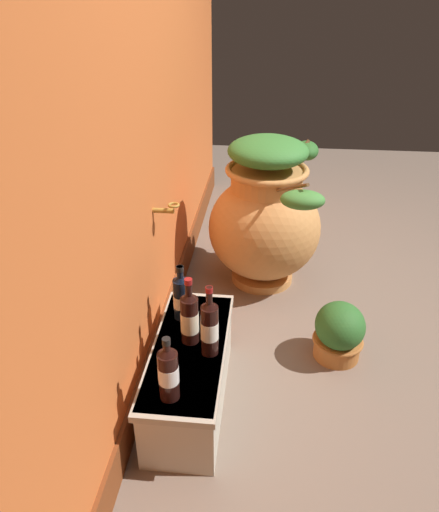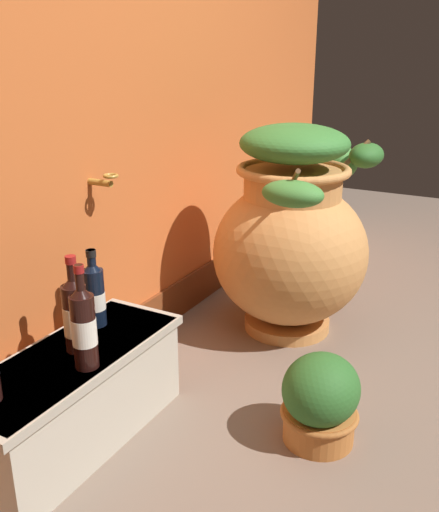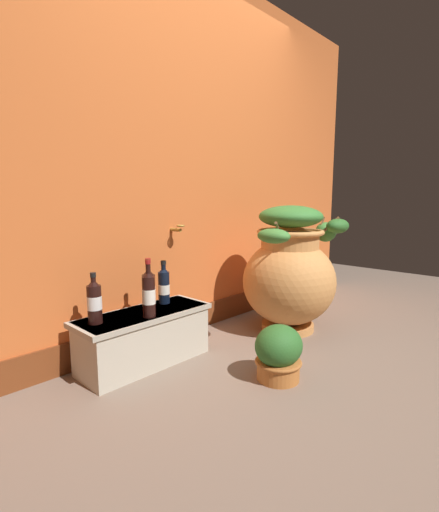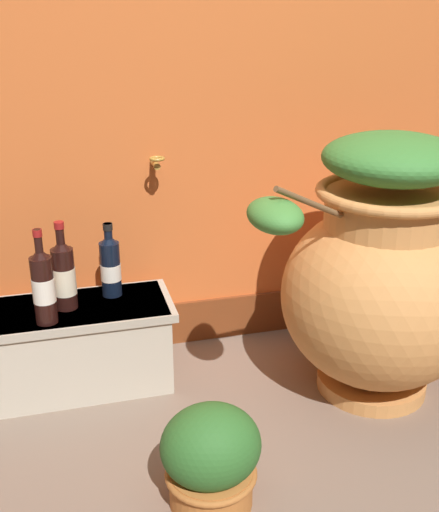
{
  "view_description": "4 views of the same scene",
  "coord_description": "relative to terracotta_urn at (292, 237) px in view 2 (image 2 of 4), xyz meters",
  "views": [
    {
      "loc": [
        -2.17,
        0.58,
        1.71
      ],
      "look_at": [
        0.05,
        0.81,
        0.44
      ],
      "focal_mm": 34.15,
      "sensor_mm": 36.0,
      "label": 1
    },
    {
      "loc": [
        -1.72,
        -0.31,
        1.23
      ],
      "look_at": [
        0.04,
        0.66,
        0.51
      ],
      "focal_mm": 40.31,
      "sensor_mm": 36.0,
      "label": 2
    },
    {
      "loc": [
        -1.8,
        -0.93,
        1.0
      ],
      "look_at": [
        -0.06,
        0.71,
        0.62
      ],
      "focal_mm": 26.3,
      "sensor_mm": 36.0,
      "label": 3
    },
    {
      "loc": [
        -0.49,
        -1.15,
        1.3
      ],
      "look_at": [
        -0.0,
        0.67,
        0.55
      ],
      "focal_mm": 43.18,
      "sensor_mm": 36.0,
      "label": 4
    }
  ],
  "objects": [
    {
      "name": "wine_bottle_right",
      "position": [
        -0.9,
        0.37,
        -0.0
      ],
      "size": [
        0.07,
        0.07,
        0.28
      ],
      "color": "black",
      "rests_on": "stone_ledge"
    },
    {
      "name": "wine_bottle_middle",
      "position": [
        -1.13,
        0.21,
        0.01
      ],
      "size": [
        0.08,
        0.08,
        0.33
      ],
      "color": "black",
      "rests_on": "stone_ledge"
    },
    {
      "name": "terracotta_urn",
      "position": [
        0.0,
        0.0,
        0.0
      ],
      "size": [
        0.99,
        0.69,
        0.94
      ],
      "color": "#D68E4C",
      "rests_on": "ground_plane"
    },
    {
      "name": "wine_bottle_back",
      "position": [
        -1.06,
        0.3,
        0.0
      ],
      "size": [
        0.08,
        0.08,
        0.32
      ],
      "color": "black",
      "rests_on": "stone_ledge"
    },
    {
      "name": "ground_plane",
      "position": [
        -0.56,
        -0.58,
        -0.45
      ],
      "size": [
        7.0,
        7.0,
        0.0
      ],
      "primitive_type": "plane",
      "color": "#7A6656"
    },
    {
      "name": "potted_shrub",
      "position": [
        -0.72,
        -0.4,
        -0.3
      ],
      "size": [
        0.28,
        0.26,
        0.31
      ],
      "color": "#C17033",
      "rests_on": "ground_plane"
    },
    {
      "name": "back_wall",
      "position": [
        -0.56,
        0.62,
        0.84
      ],
      "size": [
        4.4,
        0.33,
        2.6
      ],
      "color": "#D6662D",
      "rests_on": "ground_plane"
    },
    {
      "name": "stone_ledge",
      "position": [
        -1.11,
        0.3,
        -0.27
      ],
      "size": [
        0.83,
        0.32,
        0.32
      ],
      "color": "beige",
      "rests_on": "ground_plane"
    }
  ]
}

